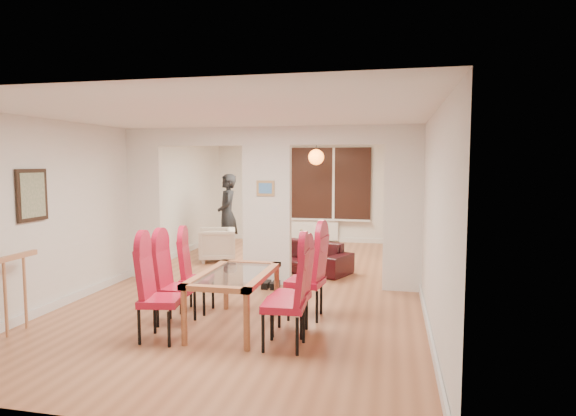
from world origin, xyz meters
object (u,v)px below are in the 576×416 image
(dining_chair_rc, at_px, (305,275))
(armchair, at_px, (217,244))
(dining_chair_la, at_px, (161,293))
(dining_table, at_px, (235,300))
(dining_chair_rb, at_px, (290,290))
(dining_chair_lc, at_px, (197,274))
(coffee_table, at_px, (305,249))
(dining_chair_ra, at_px, (284,297))
(bottle, at_px, (301,236))
(sofa, at_px, (301,256))
(bowl, at_px, (298,241))
(person, at_px, (227,215))
(television, at_px, (390,246))
(dining_chair_lb, at_px, (176,283))

(dining_chair_rc, xyz_separation_m, armchair, (-2.44, 3.23, -0.22))
(dining_chair_la, relative_size, armchair, 1.47)
(dining_table, xyz_separation_m, dining_chair_rb, (0.70, -0.06, 0.18))
(dining_chair_lc, distance_m, coffee_table, 4.48)
(dining_chair_ra, bearing_deg, dining_chair_la, 179.85)
(dining_chair_lc, height_order, bottle, dining_chair_lc)
(sofa, distance_m, coffee_table, 1.66)
(coffee_table, relative_size, bowl, 5.04)
(dining_table, height_order, coffee_table, dining_table)
(dining_chair_la, relative_size, person, 0.62)
(dining_chair_rc, xyz_separation_m, coffee_table, (-0.79, 4.35, -0.44))
(dining_chair_rb, height_order, bowl, dining_chair_rb)
(dining_chair_la, distance_m, television, 6.03)
(dining_table, distance_m, sofa, 3.28)
(sofa, bearing_deg, person, 170.37)
(dining_chair_lb, height_order, armchair, dining_chair_lb)
(dining_chair_ra, bearing_deg, television, 75.38)
(dining_table, bearing_deg, dining_chair_rc, 35.95)
(dining_table, relative_size, dining_chair_lb, 1.38)
(dining_chair_la, relative_size, television, 1.28)
(dining_chair_ra, distance_m, bottle, 5.61)
(bottle, bearing_deg, dining_chair_lc, -97.31)
(dining_chair_lb, relative_size, television, 1.23)
(dining_chair_ra, distance_m, armchair, 4.93)
(dining_chair_lc, relative_size, dining_chair_rc, 0.91)
(dining_chair_ra, xyz_separation_m, dining_chair_rb, (-0.03, 0.45, -0.04))
(dining_chair_lc, relative_size, television, 1.19)
(dining_table, xyz_separation_m, sofa, (0.21, 3.27, -0.07))
(dining_chair_lb, bearing_deg, dining_chair_lc, 82.51)
(dining_chair_lb, bearing_deg, dining_chair_la, -84.46)
(coffee_table, xyz_separation_m, bottle, (-0.11, 0.12, 0.27))
(dining_chair_lc, relative_size, dining_chair_rb, 0.97)
(person, bearing_deg, coffee_table, 81.83)
(dining_chair_lb, bearing_deg, television, 59.91)
(dining_chair_rb, relative_size, coffee_table, 1.01)
(dining_chair_la, relative_size, bowl, 5.32)
(dining_table, xyz_separation_m, bottle, (-0.13, 5.03, 0.04))
(armchair, bearing_deg, television, 88.43)
(person, height_order, bowl, person)
(dining_chair_lc, height_order, coffee_table, dining_chair_lc)
(person, distance_m, television, 3.58)
(dining_chair_ra, distance_m, person, 5.53)
(dining_table, height_order, person, person)
(coffee_table, bearing_deg, person, -164.67)
(dining_chair_la, distance_m, dining_chair_rb, 1.48)
(person, height_order, coffee_table, person)
(armchair, distance_m, bottle, 1.98)
(dining_chair_la, bearing_deg, dining_table, 30.70)
(armchair, bearing_deg, person, 161.11)
(dining_chair_la, bearing_deg, dining_chair_rb, 10.57)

